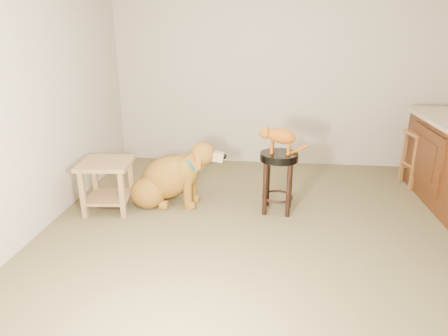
# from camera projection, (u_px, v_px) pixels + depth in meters

# --- Properties ---
(floor) EXTENTS (4.50, 4.00, 0.01)m
(floor) POSITION_uv_depth(u_px,v_px,m) (276.00, 225.00, 3.96)
(floor) COLOR brown
(floor) RESTS_ON ground
(room_shell) EXTENTS (4.54, 4.04, 2.62)m
(room_shell) POSITION_uv_depth(u_px,v_px,m) (284.00, 49.00, 3.41)
(room_shell) COLOR #ADA18C
(room_shell) RESTS_ON ground
(padded_stool) EXTENTS (0.39, 0.39, 0.64)m
(padded_stool) POSITION_uv_depth(u_px,v_px,m) (278.00, 170.00, 4.13)
(padded_stool) COLOR black
(padded_stool) RESTS_ON ground
(wood_stool) EXTENTS (0.41, 0.41, 0.68)m
(wood_stool) POSITION_uv_depth(u_px,v_px,m) (421.00, 159.00, 4.84)
(wood_stool) COLOR brown
(wood_stool) RESTS_ON ground
(side_table) EXTENTS (0.57, 0.57, 0.54)m
(side_table) POSITION_uv_depth(u_px,v_px,m) (107.00, 178.00, 4.20)
(side_table) COLOR olive
(side_table) RESTS_ON ground
(golden_retriever) EXTENTS (1.22, 0.62, 0.77)m
(golden_retriever) POSITION_uv_depth(u_px,v_px,m) (169.00, 179.00, 4.37)
(golden_retriever) COLOR brown
(golden_retriever) RESTS_ON ground
(tabby_kitten) EXTENTS (0.51, 0.18, 0.31)m
(tabby_kitten) POSITION_uv_depth(u_px,v_px,m) (279.00, 137.00, 4.01)
(tabby_kitten) COLOR #88430D
(tabby_kitten) RESTS_ON padded_stool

